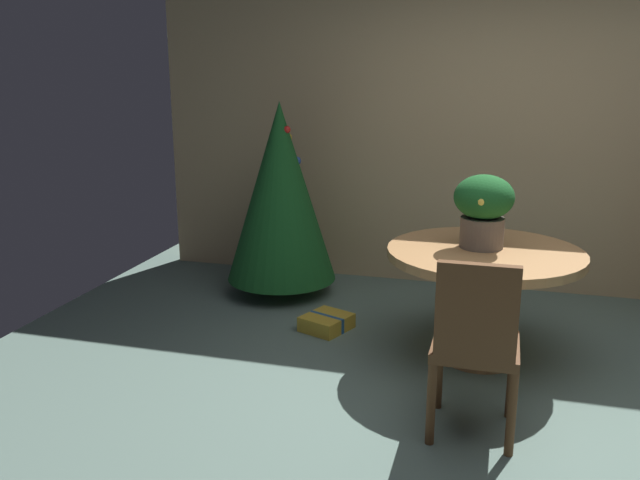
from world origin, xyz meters
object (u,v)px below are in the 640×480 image
Objects in this scene: round_dining_table at (484,275)px; gift_box_gold at (327,322)px; wooden_chair_near at (475,340)px; holiday_tree at (281,192)px; flower_vase at (483,207)px.

round_dining_table reaches higher than gift_box_gold.
wooden_chair_near is (0.00, -0.94, -0.04)m from round_dining_table.
holiday_tree is at bearing 130.23° from gift_box_gold.
holiday_tree reaches higher than round_dining_table.
flower_vase is at bearing 120.40° from round_dining_table.
flower_vase reaches higher than wooden_chair_near.
wooden_chair_near is at bearing -88.34° from flower_vase.
flower_vase is 0.48× the size of wooden_chair_near.
holiday_tree reaches higher than gift_box_gold.
holiday_tree reaches higher than flower_vase.
flower_vase is (-0.03, 0.05, 0.41)m from round_dining_table.
holiday_tree is 1.15m from gift_box_gold.
round_dining_table is 0.77× the size of holiday_tree.
gift_box_gold is (-1.04, 1.15, -0.46)m from wooden_chair_near.
round_dining_table is 3.00× the size of gift_box_gold.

